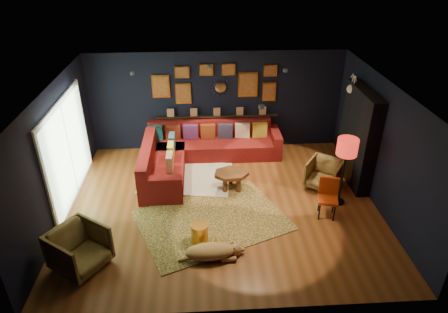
{
  "coord_description": "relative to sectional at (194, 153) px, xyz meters",
  "views": [
    {
      "loc": [
        -0.4,
        -6.97,
        5.04
      ],
      "look_at": [
        0.04,
        0.3,
        1.02
      ],
      "focal_mm": 32.0,
      "sensor_mm": 36.0,
      "label": 1
    }
  ],
  "objects": [
    {
      "name": "floor",
      "position": [
        0.61,
        -1.81,
        -0.32
      ],
      "size": [
        6.5,
        6.5,
        0.0
      ],
      "primitive_type": "plane",
      "color": "brown",
      "rests_on": "ground"
    },
    {
      "name": "leopard_rug",
      "position": [
        0.37,
        -2.33,
        -0.31
      ],
      "size": [
        3.38,
        2.95,
        0.02
      ],
      "primitive_type": "cube",
      "rotation": [
        0.0,
        0.0,
        0.39
      ],
      "color": "tan",
      "rests_on": "ground"
    },
    {
      "name": "ceiling_spots",
      "position": [
        0.61,
        -1.01,
        2.24
      ],
      "size": [
        3.3,
        2.5,
        0.06
      ],
      "color": "black",
      "rests_on": "room_walls"
    },
    {
      "name": "shag_rug",
      "position": [
        -0.19,
        -0.67,
        -0.31
      ],
      "size": [
        2.27,
        1.79,
        0.03
      ],
      "primitive_type": "cube",
      "rotation": [
        0.0,
        0.0,
        -0.14
      ],
      "color": "beige",
      "rests_on": "ground"
    },
    {
      "name": "gallery_wall",
      "position": [
        0.6,
        0.91,
        1.48
      ],
      "size": [
        3.15,
        0.04,
        1.02
      ],
      "color": "gold",
      "rests_on": "room_walls"
    },
    {
      "name": "room_walls",
      "position": [
        0.61,
        -1.81,
        1.27
      ],
      "size": [
        6.5,
        6.5,
        6.5
      ],
      "color": "black",
      "rests_on": "ground"
    },
    {
      "name": "sliding_door",
      "position": [
        -2.6,
        -1.21,
        0.78
      ],
      "size": [
        0.06,
        2.8,
        2.2
      ],
      "color": "white",
      "rests_on": "ground"
    },
    {
      "name": "sunburst_mirror",
      "position": [
        0.71,
        0.91,
        1.38
      ],
      "size": [
        0.47,
        0.16,
        0.47
      ],
      "color": "silver",
      "rests_on": "room_walls"
    },
    {
      "name": "ledge",
      "position": [
        0.61,
        0.87,
        0.6
      ],
      "size": [
        3.2,
        0.12,
        0.04
      ],
      "primitive_type": "cube",
      "color": "black",
      "rests_on": "room_walls"
    },
    {
      "name": "gold_stool",
      "position": [
        0.11,
        -2.96,
        -0.12
      ],
      "size": [
        0.33,
        0.33,
        0.41
      ],
      "primitive_type": "cylinder",
      "color": "gold",
      "rests_on": "ground"
    },
    {
      "name": "armchair_right",
      "position": [
        2.94,
        -1.22,
        0.04
      ],
      "size": [
        0.96,
        0.95,
        0.73
      ],
      "primitive_type": "imported",
      "rotation": [
        0.0,
        0.0,
        -0.6
      ],
      "color": "tan",
      "rests_on": "ground"
    },
    {
      "name": "orange_chair",
      "position": [
        2.72,
        -2.24,
        0.16
      ],
      "size": [
        0.47,
        0.47,
        0.83
      ],
      "rotation": [
        0.0,
        0.0,
        -0.24
      ],
      "color": "black",
      "rests_on": "ground"
    },
    {
      "name": "sectional",
      "position": [
        0.0,
        0.0,
        0.0
      ],
      "size": [
        3.41,
        2.69,
        0.86
      ],
      "color": "maroon",
      "rests_on": "ground"
    },
    {
      "name": "pouf",
      "position": [
        -0.69,
        -1.45,
        -0.13
      ],
      "size": [
        0.5,
        0.5,
        0.33
      ],
      "primitive_type": "cylinder",
      "color": "maroon",
      "rests_on": "shag_rug"
    },
    {
      "name": "dog",
      "position": [
        0.29,
        -3.41,
        -0.12
      ],
      "size": [
        1.24,
        0.66,
        0.38
      ],
      "primitive_type": null,
      "rotation": [
        0.0,
        0.0,
        0.06
      ],
      "color": "#B67646",
      "rests_on": "leopard_rug"
    },
    {
      "name": "armchair_left",
      "position": [
        -1.93,
        -3.46,
        0.1
      ],
      "size": [
        1.1,
        1.11,
        0.84
      ],
      "primitive_type": "imported",
      "rotation": [
        0.0,
        0.0,
        0.95
      ],
      "color": "tan",
      "rests_on": "ground"
    },
    {
      "name": "floor_lamp",
      "position": [
        3.11,
        -1.86,
        0.96
      ],
      "size": [
        0.42,
        0.42,
        1.53
      ],
      "color": "black",
      "rests_on": "ground"
    },
    {
      "name": "coffee_table",
      "position": [
        0.84,
        -1.18,
        0.03
      ],
      "size": [
        0.87,
        0.69,
        0.41
      ],
      "rotation": [
        0.0,
        0.0,
        0.1
      ],
      "color": "#5E3117",
      "rests_on": "shag_rug"
    },
    {
      "name": "deer_head",
      "position": [
        3.75,
        -0.41,
        1.73
      ],
      "size": [
        0.5,
        0.28,
        0.45
      ],
      "color": "white",
      "rests_on": "fireplace"
    },
    {
      "name": "fireplace",
      "position": [
        3.71,
        -0.91,
        0.7
      ],
      "size": [
        0.31,
        1.6,
        2.2
      ],
      "color": "black",
      "rests_on": "ground"
    }
  ]
}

